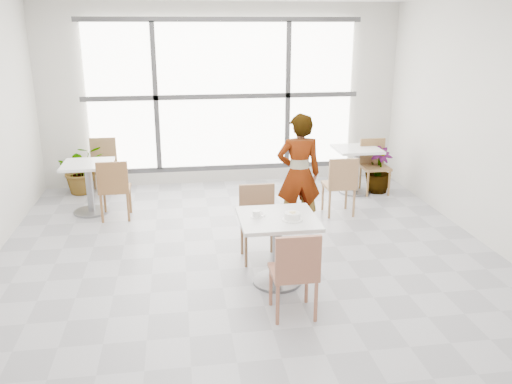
{
  "coord_description": "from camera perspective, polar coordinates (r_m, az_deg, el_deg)",
  "views": [
    {
      "loc": [
        -0.78,
        -5.47,
        2.66
      ],
      "look_at": [
        0.0,
        -0.3,
        1.0
      ],
      "focal_mm": 37.34,
      "sensor_mm": 36.0,
      "label": 1
    }
  ],
  "objects": [
    {
      "name": "main_table",
      "position": [
        5.59,
        2.32,
        -4.88
      ],
      "size": [
        0.8,
        0.8,
        0.75
      ],
      "color": "silver",
      "rests_on": "ground"
    },
    {
      "name": "wall_front",
      "position": [
        2.42,
        11.56,
        -11.53
      ],
      "size": [
        6.0,
        0.0,
        6.0
      ],
      "primitive_type": "plane",
      "rotation": [
        -1.57,
        0.0,
        0.0
      ],
      "color": "silver",
      "rests_on": "ground"
    },
    {
      "name": "bg_chair_right_far",
      "position": [
        8.9,
        12.51,
        3.15
      ],
      "size": [
        0.42,
        0.42,
        0.87
      ],
      "color": "olive",
      "rests_on": "ground"
    },
    {
      "name": "person",
      "position": [
        6.91,
        4.61,
        1.91
      ],
      "size": [
        0.58,
        0.39,
        1.59
      ],
      "primitive_type": "imported",
      "rotation": [
        0.0,
        0.0,
        3.13
      ],
      "color": "black",
      "rests_on": "ground"
    },
    {
      "name": "coffee_cup",
      "position": [
        5.5,
        0.07,
        -2.39
      ],
      "size": [
        0.16,
        0.13,
        0.07
      ],
      "color": "white",
      "rests_on": "main_table"
    },
    {
      "name": "floor",
      "position": [
        6.14,
        -0.42,
        -8.09
      ],
      "size": [
        7.0,
        7.0,
        0.0
      ],
      "primitive_type": "plane",
      "color": "#9E9EA5",
      "rests_on": "ground"
    },
    {
      "name": "window",
      "position": [
        9.02,
        -3.58,
        10.2
      ],
      "size": [
        4.6,
        0.07,
        2.52
      ],
      "color": "white",
      "rests_on": "ground"
    },
    {
      "name": "oatmeal_bowl",
      "position": [
        5.42,
        3.91,
        -2.59
      ],
      "size": [
        0.21,
        0.21,
        0.09
      ],
      "color": "white",
      "rests_on": "main_table"
    },
    {
      "name": "bg_chair_left_near",
      "position": [
        7.66,
        -14.97,
        0.64
      ],
      "size": [
        0.42,
        0.42,
        0.87
      ],
      "rotation": [
        0.0,
        0.0,
        3.14
      ],
      "color": "brown",
      "rests_on": "ground"
    },
    {
      "name": "bg_table_right",
      "position": [
        8.79,
        10.69,
        2.99
      ],
      "size": [
        0.7,
        0.7,
        0.75
      ],
      "color": "white",
      "rests_on": "ground"
    },
    {
      "name": "wall_back",
      "position": [
        9.08,
        -3.62,
        10.25
      ],
      "size": [
        6.0,
        0.0,
        6.0
      ],
      "primitive_type": "plane",
      "rotation": [
        1.57,
        0.0,
        0.0
      ],
      "color": "silver",
      "rests_on": "ground"
    },
    {
      "name": "chair_near",
      "position": [
        4.96,
        4.22,
        -8.26
      ],
      "size": [
        0.42,
        0.42,
        0.87
      ],
      "rotation": [
        0.0,
        0.0,
        3.14
      ],
      "color": "#A1634B",
      "rests_on": "ground"
    },
    {
      "name": "plant_left",
      "position": [
        9.1,
        -18.2,
        2.35
      ],
      "size": [
        0.88,
        0.82,
        0.8
      ],
      "primitive_type": "imported",
      "rotation": [
        0.0,
        0.0,
        0.32
      ],
      "color": "#3F7A39",
      "rests_on": "ground"
    },
    {
      "name": "bg_table_left",
      "position": [
        8.07,
        -17.46,
        1.16
      ],
      "size": [
        0.7,
        0.7,
        0.75
      ],
      "color": "white",
      "rests_on": "ground"
    },
    {
      "name": "chair_far",
      "position": [
        6.22,
        0.23,
        -2.7
      ],
      "size": [
        0.42,
        0.42,
        0.87
      ],
      "color": "brown",
      "rests_on": "ground"
    },
    {
      "name": "bg_chair_right_near",
      "position": [
        7.67,
        9.06,
        1.05
      ],
      "size": [
        0.42,
        0.42,
        0.87
      ],
      "rotation": [
        0.0,
        0.0,
        3.14
      ],
      "color": "#A27850",
      "rests_on": "ground"
    },
    {
      "name": "plant_right",
      "position": [
        8.91,
        12.97,
        2.37
      ],
      "size": [
        0.53,
        0.53,
        0.77
      ],
      "primitive_type": "imported",
      "rotation": [
        0.0,
        0.0,
        0.29
      ],
      "color": "#40883D",
      "rests_on": "ground"
    },
    {
      "name": "bg_chair_left_far",
      "position": [
        9.09,
        -16.04,
        3.19
      ],
      "size": [
        0.42,
        0.42,
        0.87
      ],
      "color": "olive",
      "rests_on": "ground"
    }
  ]
}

